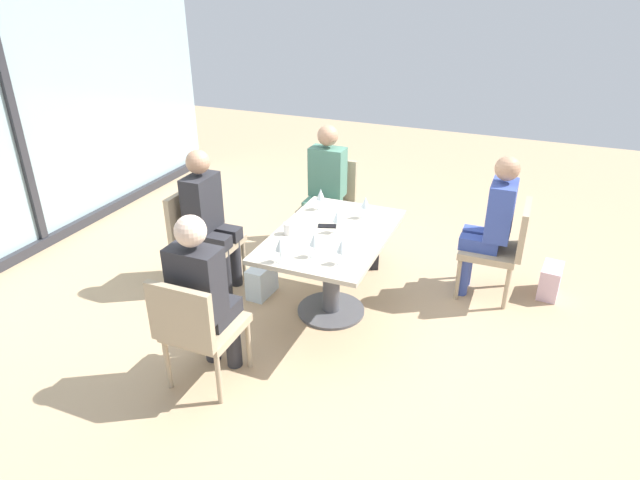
{
  "coord_description": "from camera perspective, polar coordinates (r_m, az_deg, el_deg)",
  "views": [
    {
      "loc": [
        -3.63,
        -1.39,
        2.61
      ],
      "look_at": [
        0.0,
        0.1,
        0.65
      ],
      "focal_mm": 31.08,
      "sensor_mm": 36.0,
      "label": 1
    }
  ],
  "objects": [
    {
      "name": "wine_glass_4",
      "position": [
        3.82,
        2.23,
        -0.71
      ],
      "size": [
        0.07,
        0.07,
        0.18
      ],
      "color": "silver",
      "rests_on": "dining_table_main"
    },
    {
      "name": "wine_glass_2",
      "position": [
        4.55,
        4.69,
        3.83
      ],
      "size": [
        0.07,
        0.07,
        0.18
      ],
      "color": "silver",
      "rests_on": "dining_table_main"
    },
    {
      "name": "window_wall_backdrop",
      "position": [
        6.02,
        -28.89,
        9.81
      ],
      "size": [
        5.78,
        0.1,
        2.7
      ],
      "color": "#9CB7BC",
      "rests_on": "ground_plane"
    },
    {
      "name": "wine_glass_1",
      "position": [
        4.28,
        1.78,
        2.39
      ],
      "size": [
        0.07,
        0.07,
        0.18
      ],
      "color": "silver",
      "rests_on": "dining_table_main"
    },
    {
      "name": "wine_glass_5",
      "position": [
        3.85,
        -4.13,
        -0.52
      ],
      "size": [
        0.07,
        0.07,
        0.18
      ],
      "color": "silver",
      "rests_on": "dining_table_main"
    },
    {
      "name": "chair_near_window",
      "position": [
        4.95,
        -12.2,
        0.62
      ],
      "size": [
        0.46,
        0.51,
        0.87
      ],
      "color": "tan",
      "rests_on": "ground_plane"
    },
    {
      "name": "chair_far_right",
      "position": [
        5.58,
        0.95,
        4.27
      ],
      "size": [
        0.5,
        0.46,
        0.87
      ],
      "color": "tan",
      "rests_on": "ground_plane"
    },
    {
      "name": "wine_glass_3",
      "position": [
        4.7,
        0.07,
        4.67
      ],
      "size": [
        0.07,
        0.07,
        0.18
      ],
      "color": "silver",
      "rests_on": "dining_table_main"
    },
    {
      "name": "handbag_2",
      "position": [
        5.37,
        5.28,
        -0.99
      ],
      "size": [
        0.33,
        0.23,
        0.28
      ],
      "primitive_type": "cube",
      "rotation": [
        0.0,
        0.0,
        0.26
      ],
      "color": "#232328",
      "rests_on": "ground_plane"
    },
    {
      "name": "person_front_right",
      "position": [
        4.83,
        17.26,
        1.96
      ],
      "size": [
        0.34,
        0.39,
        1.26
      ],
      "color": "#384C9E",
      "rests_on": "ground_plane"
    },
    {
      "name": "handbag_0",
      "position": [
        5.24,
        22.62,
        -3.88
      ],
      "size": [
        0.31,
        0.19,
        0.28
      ],
      "primitive_type": "cube",
      "rotation": [
        0.0,
        0.0,
        -0.1
      ],
      "color": "beige",
      "rests_on": "ground_plane"
    },
    {
      "name": "coffee_cup",
      "position": [
        4.3,
        -3.27,
        1.19
      ],
      "size": [
        0.08,
        0.08,
        0.09
      ],
      "primitive_type": "cylinder",
      "color": "white",
      "rests_on": "dining_table_main"
    },
    {
      "name": "chair_front_right",
      "position": [
        4.91,
        18.21,
        -0.41
      ],
      "size": [
        0.46,
        0.5,
        0.87
      ],
      "color": "tan",
      "rests_on": "ground_plane"
    },
    {
      "name": "person_far_left",
      "position": [
        3.7,
        -11.95,
        -5.16
      ],
      "size": [
        0.39,
        0.34,
        1.26
      ],
      "color": "#28282D",
      "rests_on": "ground_plane"
    },
    {
      "name": "cell_phone_on_table",
      "position": [
        4.43,
        0.75,
        1.45
      ],
      "size": [
        0.11,
        0.16,
        0.01
      ],
      "primitive_type": "cube",
      "rotation": [
        0.0,
        0.0,
        0.33
      ],
      "color": "black",
      "rests_on": "dining_table_main"
    },
    {
      "name": "person_far_right",
      "position": [
        5.42,
        0.54,
        5.85
      ],
      "size": [
        0.39,
        0.34,
        1.26
      ],
      "color": "#4C7F6B",
      "rests_on": "ground_plane"
    },
    {
      "name": "handbag_1",
      "position": [
        4.86,
        -6.02,
        -4.16
      ],
      "size": [
        0.31,
        0.18,
        0.28
      ],
      "primitive_type": "cube",
      "rotation": [
        0.0,
        0.0,
        -0.05
      ],
      "color": "silver",
      "rests_on": "ground_plane"
    },
    {
      "name": "wine_glass_0",
      "position": [
        3.91,
        -0.6,
        -0.01
      ],
      "size": [
        0.07,
        0.07,
        0.18
      ],
      "color": "silver",
      "rests_on": "dining_table_main"
    },
    {
      "name": "person_near_window",
      "position": [
        4.81,
        -11.35,
        2.59
      ],
      "size": [
        0.34,
        0.39,
        1.26
      ],
      "color": "#28282D",
      "rests_on": "ground_plane"
    },
    {
      "name": "chair_far_left",
      "position": [
        3.74,
        -12.58,
        -8.61
      ],
      "size": [
        0.5,
        0.46,
        0.87
      ],
      "color": "tan",
      "rests_on": "ground_plane"
    },
    {
      "name": "ground_plane",
      "position": [
        4.68,
        1.14,
        -7.34
      ],
      "size": [
        12.0,
        12.0,
        0.0
      ],
      "primitive_type": "plane",
      "color": "tan"
    },
    {
      "name": "dining_table_main",
      "position": [
        4.4,
        1.2,
        -1.43
      ],
      "size": [
        1.31,
        0.85,
        0.73
      ],
      "color": "#BCB29E",
      "rests_on": "ground_plane"
    }
  ]
}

